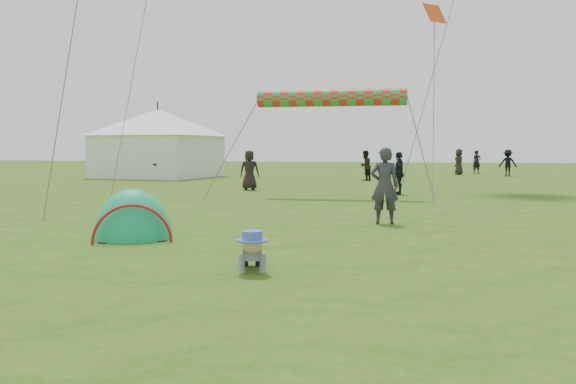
% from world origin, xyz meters
% --- Properties ---
extents(ground, '(140.00, 140.00, 0.00)m').
position_xyz_m(ground, '(0.00, 0.00, 0.00)').
color(ground, '#2C5A0A').
extents(crawling_toddler, '(0.80, 0.97, 0.64)m').
position_xyz_m(crawling_toddler, '(0.63, -0.46, 0.32)').
color(crawling_toddler, black).
rests_on(crawling_toddler, ground).
extents(popup_tent, '(1.94, 1.81, 2.01)m').
position_xyz_m(popup_tent, '(-2.55, 2.15, 0.00)').
color(popup_tent, '#068875').
rests_on(popup_tent, ground).
extents(standing_adult, '(0.70, 0.48, 1.83)m').
position_xyz_m(standing_adult, '(2.15, 5.84, 0.91)').
color(standing_adult, '#2F2E36').
rests_on(standing_adult, ground).
extents(event_marquee, '(7.25, 7.25, 4.43)m').
position_xyz_m(event_marquee, '(-12.90, 26.99, 2.21)').
color(event_marquee, white).
rests_on(event_marquee, ground).
extents(crowd_person_1, '(0.89, 0.76, 1.61)m').
position_xyz_m(crowd_person_1, '(-10.24, 29.71, 0.80)').
color(crowd_person_1, '#362E25').
rests_on(crowd_person_1, ground).
extents(crowd_person_2, '(0.45, 0.99, 1.65)m').
position_xyz_m(crowd_person_2, '(2.07, 15.50, 0.83)').
color(crowd_person_2, black).
rests_on(crowd_person_2, ground).
extents(crowd_person_3, '(1.10, 0.64, 1.68)m').
position_xyz_m(crowd_person_3, '(8.10, 32.99, 0.84)').
color(crowd_person_3, black).
rests_on(crowd_person_3, ground).
extents(crowd_person_4, '(0.83, 0.99, 1.72)m').
position_xyz_m(crowd_person_4, '(5.19, 34.56, 0.86)').
color(crowd_person_4, black).
rests_on(crowd_person_4, ground).
extents(crowd_person_6, '(0.69, 0.58, 1.62)m').
position_xyz_m(crowd_person_6, '(6.49, 36.80, 0.81)').
color(crowd_person_6, black).
rests_on(crowd_person_6, ground).
extents(crowd_person_7, '(0.90, 0.99, 1.66)m').
position_xyz_m(crowd_person_7, '(-0.20, 25.64, 0.83)').
color(crowd_person_7, black).
rests_on(crowd_person_7, ground).
extents(crowd_person_8, '(0.94, 1.02, 1.68)m').
position_xyz_m(crowd_person_8, '(-11.70, 25.24, 0.84)').
color(crowd_person_8, '#27333F').
rests_on(crowd_person_8, ground).
extents(crowd_person_10, '(0.90, 0.66, 1.70)m').
position_xyz_m(crowd_person_10, '(-4.30, 16.89, 0.85)').
color(crowd_person_10, black).
rests_on(crowd_person_10, ground).
extents(crowd_person_11, '(1.00, 1.53, 1.58)m').
position_xyz_m(crowd_person_11, '(-11.82, 24.36, 0.79)').
color(crowd_person_11, black).
rests_on(crowd_person_11, ground).
extents(crowd_person_12, '(0.76, 0.74, 1.76)m').
position_xyz_m(crowd_person_12, '(-14.29, 35.11, 0.88)').
color(crowd_person_12, black).
rests_on(crowd_person_12, ground).
extents(crowd_person_15, '(1.18, 1.19, 1.65)m').
position_xyz_m(crowd_person_15, '(-14.74, 37.54, 0.82)').
color(crowd_person_15, black).
rests_on(crowd_person_15, ground).
extents(rainbow_tube_kite, '(5.46, 0.64, 0.64)m').
position_xyz_m(rainbow_tube_kite, '(-0.33, 13.81, 3.63)').
color(rainbow_tube_kite, red).
extents(diamond_kite_7, '(1.04, 1.04, 0.85)m').
position_xyz_m(diamond_kite_7, '(3.34, 18.60, 7.46)').
color(diamond_kite_7, '#D84913').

